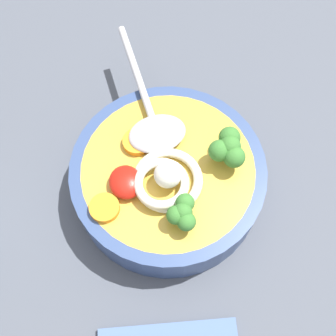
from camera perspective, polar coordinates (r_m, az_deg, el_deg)
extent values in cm
cube|color=#474C56|center=(51.31, -1.98, 0.06)|extent=(109.01, 109.01, 3.28)
cylinder|color=#334775|center=(46.05, 0.00, -1.39)|extent=(20.14, 20.14, 5.19)
cylinder|color=gold|center=(45.86, 0.00, -1.28)|extent=(17.73, 17.73, 4.78)
torus|color=silver|center=(42.56, -0.66, -1.77)|extent=(6.97, 6.97, 0.96)
torus|color=silver|center=(41.64, -0.85, -2.01)|extent=(7.46, 7.46, 0.86)
sphere|color=silver|center=(41.42, -0.67, -1.08)|extent=(2.70, 2.70, 2.70)
ellipsoid|color=#B7B7BC|center=(44.55, -1.34, 4.36)|extent=(4.67, 6.20, 1.60)
cylinder|color=#B7B7BC|center=(48.61, -3.92, 11.70)|extent=(15.02, 1.50, 0.80)
ellipsoid|color=#B2190F|center=(42.35, -5.60, -1.87)|extent=(3.63, 3.27, 1.63)
cylinder|color=#7A9E60|center=(41.25, 2.19, -6.39)|extent=(0.92, 0.92, 0.99)
sphere|color=#38752D|center=(39.94, 2.26, -5.74)|extent=(1.81, 1.81, 1.81)
sphere|color=#38752D|center=(39.83, 2.72, -6.97)|extent=(1.81, 1.81, 1.81)
sphere|color=#38752D|center=(40.32, 2.28, -4.59)|extent=(1.81, 1.81, 1.81)
sphere|color=#38752D|center=(39.93, 1.04, -6.22)|extent=(1.81, 1.81, 1.81)
cylinder|color=#7A9E60|center=(44.12, 7.89, 1.78)|extent=(1.11, 1.11, 1.19)
sphere|color=#38752D|center=(42.63, 8.17, 2.82)|extent=(2.19, 2.19, 2.19)
sphere|color=#38752D|center=(42.39, 8.72, 1.46)|extent=(2.19, 2.19, 2.19)
sphere|color=#38752D|center=(43.24, 8.11, 4.00)|extent=(2.19, 2.19, 2.19)
sphere|color=#38752D|center=(42.47, 6.79, 2.28)|extent=(2.19, 2.19, 2.19)
cylinder|color=orange|center=(42.10, -8.37, -5.22)|extent=(2.93, 2.93, 0.70)
cylinder|color=orange|center=(44.70, -4.09, 3.34)|extent=(2.95, 2.95, 0.75)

